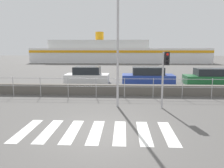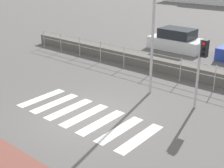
# 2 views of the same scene
# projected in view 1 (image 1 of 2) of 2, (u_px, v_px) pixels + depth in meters

# --- Properties ---
(ground_plane) EXTENTS (160.00, 160.00, 0.00)m
(ground_plane) POSITION_uv_depth(u_px,v_px,m) (101.00, 132.00, 8.22)
(ground_plane) COLOR #565451
(crosswalk) EXTENTS (5.85, 2.40, 0.01)m
(crosswalk) POSITION_uv_depth(u_px,v_px,m) (96.00, 132.00, 8.23)
(crosswalk) COLOR silver
(crosswalk) RESTS_ON ground_plane
(seawall) EXTENTS (22.05, 0.55, 0.68)m
(seawall) POSITION_uv_depth(u_px,v_px,m) (111.00, 90.00, 14.72)
(seawall) COLOR #605B54
(seawall) RESTS_ON ground_plane
(harbor_fence) EXTENTS (19.88, 0.04, 1.27)m
(harbor_fence) POSITION_uv_depth(u_px,v_px,m) (110.00, 85.00, 13.78)
(harbor_fence) COLOR #B2B2B5
(harbor_fence) RESTS_ON ground_plane
(traffic_light_far) EXTENTS (0.34, 0.32, 2.93)m
(traffic_light_far) POSITION_uv_depth(u_px,v_px,m) (165.00, 67.00, 11.13)
(traffic_light_far) COLOR #B2B2B5
(traffic_light_far) RESTS_ON ground_plane
(streetlamp) EXTENTS (0.32, 1.12, 6.79)m
(streetlamp) POSITION_uv_depth(u_px,v_px,m) (118.00, 27.00, 10.91)
(streetlamp) COLOR #B2B2B5
(streetlamp) RESTS_ON ground_plane
(ferry_boat) EXTENTS (36.90, 8.76, 6.51)m
(ferry_boat) POSITION_uv_depth(u_px,v_px,m) (116.00, 53.00, 47.79)
(ferry_boat) COLOR white
(ferry_boat) RESTS_ON ground_plane
(parked_car_white) EXTENTS (3.84, 1.84, 1.47)m
(parked_car_white) POSITION_uv_depth(u_px,v_px,m) (87.00, 76.00, 19.47)
(parked_car_white) COLOR silver
(parked_car_white) RESTS_ON ground_plane
(parked_car_blue) EXTENTS (4.49, 1.84, 1.45)m
(parked_car_blue) POSITION_uv_depth(u_px,v_px,m) (148.00, 77.00, 19.19)
(parked_car_blue) COLOR #233D9E
(parked_car_blue) RESTS_ON ground_plane
(parked_car_green) EXTENTS (4.60, 1.75, 1.37)m
(parked_car_green) POSITION_uv_depth(u_px,v_px,m) (211.00, 77.00, 18.91)
(parked_car_green) COLOR #1E6633
(parked_car_green) RESTS_ON ground_plane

